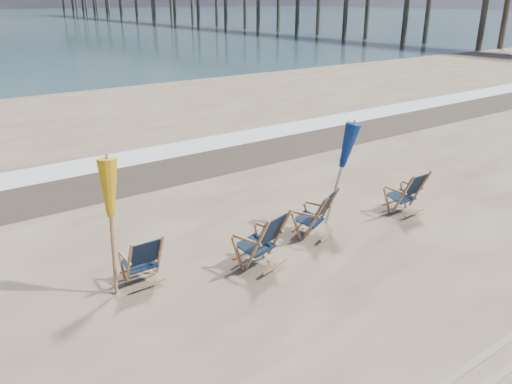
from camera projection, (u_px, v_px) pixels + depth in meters
surf_foam at (129, 158)px, 13.98m from camera, size 200.00×1.40×0.01m
wet_sand_strip at (152, 172)px, 12.85m from camera, size 200.00×2.60×0.00m
beach_chair_0 at (160, 257)px, 7.73m from camera, size 0.58×0.65×0.88m
beach_chair_1 at (280, 235)px, 8.26m from camera, size 0.84×0.90×1.05m
beach_chair_2 at (328, 210)px, 9.36m from camera, size 0.84×0.88×0.96m
beach_chair_3 at (420, 190)px, 10.28m from camera, size 0.63×0.70×0.97m
umbrella_yellow at (108, 197)px, 7.12m from camera, size 0.30×0.30×2.05m
umbrella_blue at (340, 150)px, 9.43m from camera, size 0.30×0.30×2.02m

